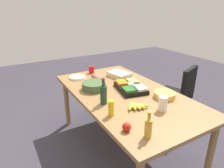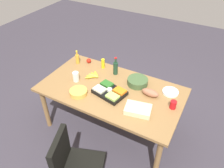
% 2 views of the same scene
% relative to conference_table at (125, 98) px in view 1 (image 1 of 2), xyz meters
% --- Properties ---
extents(ground_plane, '(10.00, 10.00, 0.00)m').
position_rel_conference_table_xyz_m(ground_plane, '(0.00, 0.00, -0.72)').
color(ground_plane, '#3B3741').
extents(conference_table, '(1.99, 1.10, 0.80)m').
position_rel_conference_table_xyz_m(conference_table, '(0.00, 0.00, 0.00)').
color(conference_table, olive).
rests_on(conference_table, ground).
extents(office_chair, '(0.62, 0.61, 0.93)m').
position_rel_conference_table_xyz_m(office_chair, '(-0.15, 1.07, -0.36)').
color(office_chair, gray).
rests_on(office_chair, ground).
extents(mayo_jar, '(0.09, 0.09, 0.15)m').
position_rel_conference_table_xyz_m(mayo_jar, '(0.54, 0.08, 0.15)').
color(mayo_jar, white).
rests_on(mayo_jar, conference_table).
extents(red_solo_cup, '(0.10, 0.10, 0.11)m').
position_rel_conference_table_xyz_m(red_solo_cup, '(-0.87, -0.04, 0.13)').
color(red_solo_cup, red).
rests_on(red_solo_cup, conference_table).
extents(wine_bottle, '(0.09, 0.09, 0.29)m').
position_rel_conference_table_xyz_m(wine_bottle, '(0.12, -0.35, 0.19)').
color(wine_bottle, '#1D3E29').
rests_on(wine_bottle, conference_table).
extents(mustard_bottle, '(0.06, 0.06, 0.15)m').
position_rel_conference_table_xyz_m(mustard_bottle, '(0.37, -0.41, 0.16)').
color(mustard_bottle, yellow).
rests_on(mustard_bottle, conference_table).
extents(bread_loaf, '(0.25, 0.12, 0.10)m').
position_rel_conference_table_xyz_m(bread_loaf, '(-0.53, -0.13, 0.13)').
color(bread_loaf, '#9E6448').
rests_on(bread_loaf, conference_table).
extents(dressing_bottle, '(0.07, 0.07, 0.23)m').
position_rel_conference_table_xyz_m(dressing_bottle, '(0.81, -0.32, 0.17)').
color(dressing_bottle, gold).
rests_on(dressing_bottle, conference_table).
extents(veggie_tray, '(0.47, 0.38, 0.09)m').
position_rel_conference_table_xyz_m(veggie_tray, '(-0.03, 0.10, 0.11)').
color(veggie_tray, black).
rests_on(veggie_tray, conference_table).
extents(apple_red, '(0.10, 0.10, 0.08)m').
position_rel_conference_table_xyz_m(apple_red, '(0.66, -0.42, 0.12)').
color(apple_red, red).
rests_on(apple_red, conference_table).
extents(paper_plate_stack, '(0.22, 0.22, 0.03)m').
position_rel_conference_table_xyz_m(paper_plate_stack, '(-0.76, -0.32, 0.09)').
color(paper_plate_stack, white).
rests_on(paper_plate_stack, conference_table).
extents(banana_bunch, '(0.19, 0.25, 0.04)m').
position_rel_conference_table_xyz_m(banana_bunch, '(0.37, -0.12, 0.10)').
color(banana_bunch, yellow).
rests_on(banana_bunch, conference_table).
extents(chip_bowl, '(0.28, 0.28, 0.06)m').
position_rel_conference_table_xyz_m(chip_bowl, '(0.34, 0.31, 0.11)').
color(chip_bowl, gold).
rests_on(chip_bowl, conference_table).
extents(sheet_cake, '(0.36, 0.28, 0.07)m').
position_rel_conference_table_xyz_m(sheet_cake, '(-0.51, 0.23, 0.11)').
color(sheet_cake, beige).
rests_on(sheet_cake, conference_table).
extents(salad_bowl, '(0.35, 0.35, 0.09)m').
position_rel_conference_table_xyz_m(salad_bowl, '(-0.28, -0.28, 0.12)').
color(salad_bowl, '#405B33').
rests_on(salad_bowl, conference_table).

